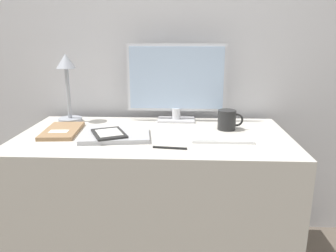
% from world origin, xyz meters
% --- Properties ---
extents(wall_back, '(3.60, 0.05, 2.40)m').
position_xyz_m(wall_back, '(0.00, 0.58, 1.20)').
color(wall_back, silver).
rests_on(wall_back, ground_plane).
extents(desk, '(1.25, 0.64, 0.70)m').
position_xyz_m(desk, '(0.00, 0.17, 0.35)').
color(desk, beige).
rests_on(desk, ground_plane).
extents(monitor, '(0.52, 0.11, 0.40)m').
position_xyz_m(monitor, '(0.10, 0.43, 0.92)').
color(monitor, silver).
rests_on(monitor, desk).
extents(keyboard, '(0.26, 0.10, 0.01)m').
position_xyz_m(keyboard, '(0.31, 0.09, 0.71)').
color(keyboard, silver).
rests_on(keyboard, desk).
extents(laptop, '(0.33, 0.26, 0.02)m').
position_xyz_m(laptop, '(-0.17, 0.11, 0.71)').
color(laptop, '#A3A3A8').
rests_on(laptop, desk).
extents(ereader, '(0.19, 0.21, 0.01)m').
position_xyz_m(ereader, '(-0.19, 0.09, 0.73)').
color(ereader, black).
rests_on(ereader, laptop).
extents(desk_lamp, '(0.12, 0.12, 0.36)m').
position_xyz_m(desk_lamp, '(-0.46, 0.38, 0.92)').
color(desk_lamp, '#999EA8').
rests_on(desk_lamp, desk).
extents(notebook, '(0.18, 0.28, 0.02)m').
position_xyz_m(notebook, '(-0.43, 0.18, 0.71)').
color(notebook, '#93704C').
rests_on(notebook, desk).
extents(coffee_mug, '(0.12, 0.09, 0.10)m').
position_xyz_m(coffee_mug, '(0.35, 0.27, 0.75)').
color(coffee_mug, black).
rests_on(coffee_mug, desk).
extents(pen, '(0.14, 0.03, 0.01)m').
position_xyz_m(pen, '(0.08, -0.03, 0.71)').
color(pen, black).
rests_on(pen, desk).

